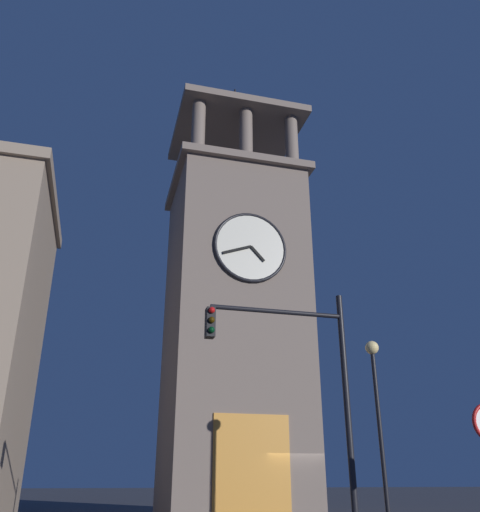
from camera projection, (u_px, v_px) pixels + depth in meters
name	position (u px, v px, depth m)	size (l,w,h in m)	color
clocktower	(234.00, 321.00, 26.40)	(6.91, 6.65, 23.29)	#75665B
traffic_signal_near	(303.00, 372.00, 13.20)	(3.72, 0.41, 6.06)	black
street_lamp	(377.00, 396.00, 16.82)	(0.44, 0.44, 5.73)	black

